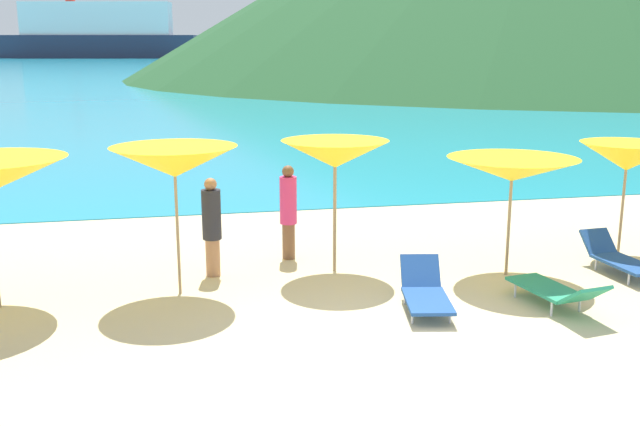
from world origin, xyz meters
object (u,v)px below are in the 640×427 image
beachgoer_0 (288,209)px  lounge_chair_0 (618,257)px  umbrella_2 (174,162)px  lounge_chair_2 (425,291)px  lounge_chair_4 (557,290)px  cruise_ship (97,34)px  umbrella_3 (335,154)px  umbrella_4 (512,170)px  beachgoer_1 (212,225)px  umbrella_5 (627,157)px

beachgoer_0 → lounge_chair_0: bearing=-116.7°
umbrella_2 → lounge_chair_2: 4.26m
umbrella_2 → lounge_chair_4: umbrella_2 is taller
umbrella_2 → cruise_ship: cruise_ship is taller
umbrella_3 → umbrella_4: (2.83, -0.84, -0.22)m
umbrella_4 → lounge_chair_2: 2.80m
lounge_chair_0 → lounge_chair_4: bearing=-148.6°
lounge_chair_0 → cruise_ship: 263.89m
umbrella_3 → beachgoer_1: (-2.09, 0.16, -1.15)m
umbrella_2 → umbrella_4: 5.51m
cruise_ship → lounge_chair_2: bearing=-72.2°
lounge_chair_2 → cruise_ship: cruise_ship is taller
beachgoer_0 → umbrella_5: bearing=-105.0°
lounge_chair_0 → umbrella_3: bearing=162.5°
beachgoer_0 → cruise_ship: size_ratio=0.02×
umbrella_3 → beachgoer_0: size_ratio=1.32×
umbrella_3 → umbrella_5: 5.50m
umbrella_2 → beachgoer_1: size_ratio=1.39×
beachgoer_1 → lounge_chair_2: bearing=99.3°
umbrella_2 → lounge_chair_2: size_ratio=1.49×
umbrella_2 → umbrella_5: bearing=4.1°
umbrella_5 → lounge_chair_2: size_ratio=1.34×
beachgoer_0 → umbrella_3: bearing=-150.0°
lounge_chair_0 → umbrella_5: bearing=51.4°
lounge_chair_4 → cruise_ship: 265.05m
umbrella_2 → beachgoer_1: (0.58, 0.82, -1.21)m
lounge_chair_4 → beachgoer_0: bearing=-54.1°
cruise_ship → umbrella_4: bearing=-71.8°
umbrella_5 → beachgoer_0: umbrella_5 is taller
umbrella_5 → beachgoer_1: (-7.59, 0.24, -0.95)m
umbrella_2 → cruise_ship: bearing=94.9°
umbrella_2 → beachgoer_0: 2.81m
umbrella_4 → umbrella_5: 2.77m
umbrella_4 → cruise_ship: 263.32m
umbrella_3 → beachgoer_0: bearing=125.9°
umbrella_4 → lounge_chair_0: (1.93, -0.31, -1.55)m
umbrella_5 → lounge_chair_0: bearing=-124.7°
umbrella_3 → umbrella_4: bearing=-16.5°
beachgoer_0 → beachgoer_1: 1.62m
umbrella_3 → beachgoer_1: bearing=175.6°
lounge_chair_2 → cruise_ship: size_ratio=0.02×
lounge_chair_2 → beachgoer_1: 3.81m
umbrella_2 → lounge_chair_0: bearing=-3.8°
lounge_chair_4 → cruise_ship: size_ratio=0.03×
umbrella_2 → beachgoer_0: (2.01, 1.57, -1.18)m
umbrella_5 → beachgoer_1: 7.65m
umbrella_5 → umbrella_3: bearing=179.2°
umbrella_5 → lounge_chair_4: umbrella_5 is taller
umbrella_2 → beachgoer_1: bearing=54.8°
umbrella_3 → lounge_chair_2: size_ratio=1.45×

